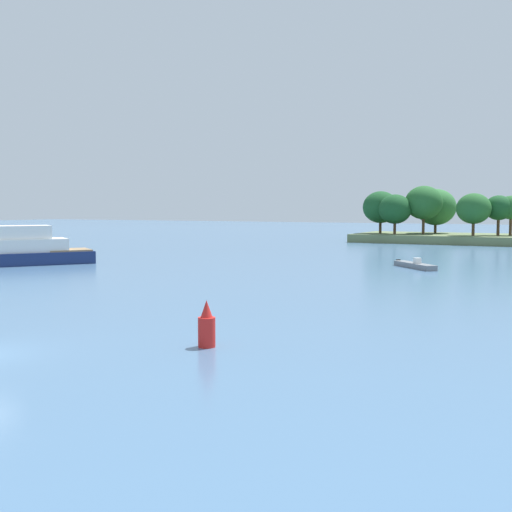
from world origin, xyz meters
TOP-DOWN VIEW (x-y plane):
  - small_motorboat at (6.20, 42.04)m, footprint 4.92×5.14m
  - channel_buoy_red at (6.84, 5.29)m, footprint 0.70×0.70m

SIDE VIEW (x-z plane):
  - small_motorboat at x=6.20m, z-range -0.23..0.75m
  - channel_buoy_red at x=6.84m, z-range -0.14..1.76m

